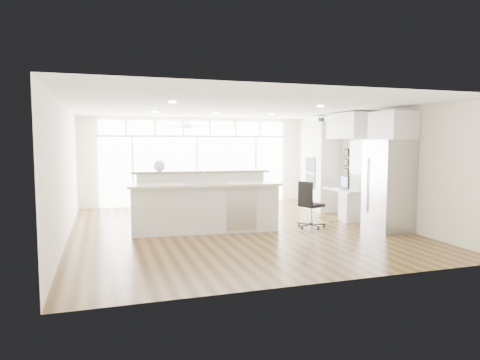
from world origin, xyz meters
name	(u,v)px	position (x,y,z in m)	size (l,w,h in m)	color
floor	(234,229)	(0.00, 0.00, -0.01)	(7.00, 8.00, 0.02)	#402A13
ceiling	(233,108)	(0.00, 0.00, 2.70)	(7.00, 8.00, 0.02)	white
wall_back	(196,161)	(0.00, 4.00, 1.35)	(7.00, 0.04, 2.70)	white
wall_front	(320,186)	(0.00, -4.00, 1.35)	(7.00, 0.04, 2.70)	white
wall_left	(65,172)	(-3.50, 0.00, 1.35)	(0.04, 8.00, 2.70)	white
wall_right	(368,166)	(3.50, 0.00, 1.35)	(0.04, 8.00, 2.70)	white
glass_wall	(197,171)	(0.00, 3.94, 1.05)	(5.80, 0.06, 2.08)	white
transom_row	(196,128)	(0.00, 3.94, 2.38)	(5.90, 0.06, 0.40)	white
desk_window	(360,158)	(3.46, 0.30, 1.55)	(0.04, 0.85, 0.85)	white
ceiling_fan	(187,123)	(-0.50, 2.80, 2.48)	(1.16, 1.16, 0.32)	white
recessed_lights	(231,109)	(0.00, 0.20, 2.68)	(3.40, 3.00, 0.02)	white
oven_cabinet	(321,166)	(3.17, 1.80, 1.25)	(0.64, 1.20, 2.50)	white
desk_nook	(347,204)	(3.13, 0.30, 0.38)	(0.72, 1.30, 0.76)	white
upper_cabinets	(351,126)	(3.17, 0.30, 2.35)	(0.64, 1.30, 0.64)	white
refrigerator	(389,186)	(3.11, -1.35, 1.00)	(0.76, 0.90, 2.00)	#A7A7AC
fridge_cabinet	(393,126)	(3.17, -1.35, 2.30)	(0.64, 0.90, 0.60)	white
framed_photos	(346,162)	(3.46, 0.92, 1.40)	(0.06, 0.22, 0.80)	black
kitchen_island	(205,202)	(-0.68, -0.10, 0.65)	(3.26, 1.23, 1.29)	white
rug	(340,219)	(2.92, 0.31, 0.01)	(0.88, 0.64, 0.01)	#32220F
office_chair	(311,205)	(1.70, -0.48, 0.53)	(0.55, 0.51, 1.05)	black
fishbowl	(159,166)	(-1.60, 0.38, 1.42)	(0.25, 0.25, 0.25)	white
monitor	(345,182)	(3.05, 0.30, 0.94)	(0.07, 0.44, 0.37)	black
keyboard	(339,189)	(2.88, 0.30, 0.77)	(0.13, 0.34, 0.02)	white
potted_plant	(322,118)	(3.17, 1.80, 2.63)	(0.29, 0.32, 0.25)	#255626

